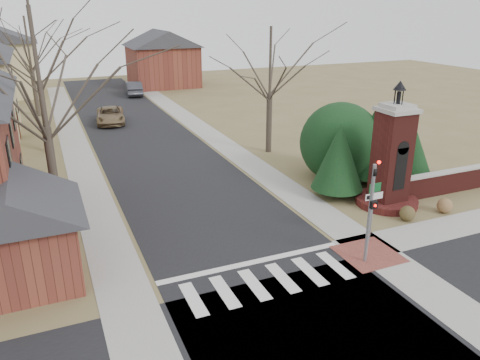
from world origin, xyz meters
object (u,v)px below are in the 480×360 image
traffic_signal_pole (371,204)px  pickup_truck (110,115)px  sign_post (373,201)px  distant_car (134,88)px  brick_gate_monument (391,165)px

traffic_signal_pole → pickup_truck: bearing=101.6°
sign_post → pickup_truck: sign_post is taller
pickup_truck → distant_car: (4.63, 13.15, 0.11)m
sign_post → traffic_signal_pole: bearing=-132.4°
traffic_signal_pole → distant_car: traffic_signal_pole is taller
distant_car → sign_post: bearing=99.2°
traffic_signal_pole → distant_car: size_ratio=0.91×
distant_car → brick_gate_monument: bearing=104.7°
traffic_signal_pole → pickup_truck: 29.38m
brick_gate_monument → distant_car: 37.94m
brick_gate_monument → sign_post: bearing=-138.6°
traffic_signal_pole → brick_gate_monument: 6.47m
brick_gate_monument → distant_car: (-5.97, 37.45, -1.35)m
sign_post → distant_car: bearing=93.6°
brick_gate_monument → pickup_truck: (-10.60, 24.30, -1.46)m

